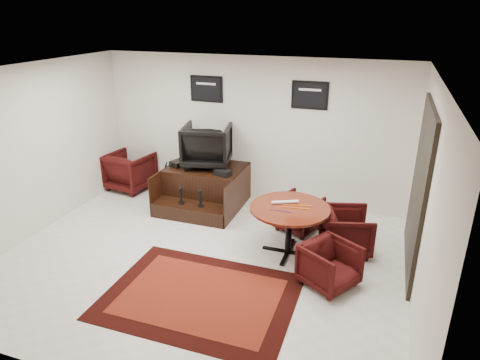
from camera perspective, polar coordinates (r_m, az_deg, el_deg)
name	(u,v)px	position (r m, az deg, el deg)	size (l,w,h in m)	color
ground	(200,259)	(6.70, -5.31, -10.49)	(6.00, 6.00, 0.00)	silver
room_shell	(227,149)	(5.90, -1.80, 4.19)	(6.02, 5.02, 2.81)	silver
area_rug	(200,296)	(5.94, -5.32, -15.14)	(2.50, 1.88, 0.01)	black
shine_podium	(205,188)	(8.33, -4.66, -1.02)	(1.46, 1.51, 0.75)	black
shine_chair	(207,143)	(8.17, -4.42, 4.90)	(0.87, 0.82, 0.90)	black
shoes_pair	(178,163)	(8.34, -8.22, 2.22)	(0.31, 0.34, 0.11)	black
polish_kit	(223,173)	(7.79, -2.29, 0.98)	(0.28, 0.19, 0.10)	black
umbrella_black	(162,181)	(8.52, -10.37, -0.12)	(0.33, 0.12, 0.88)	black
umbrella_hooked	(168,179)	(8.68, -9.61, 0.08)	(0.30, 0.11, 0.81)	black
armchair_side	(130,169)	(9.32, -14.47, 1.42)	(0.85, 0.79, 0.87)	black
meeting_table	(290,213)	(6.55, 6.62, -4.35)	(1.21, 1.21, 0.79)	#431209
table_chair_back	(299,211)	(7.44, 7.88, -4.16)	(0.66, 0.62, 0.68)	black
table_chair_window	(347,229)	(6.92, 14.02, -6.34)	(0.74, 0.69, 0.76)	black
table_chair_corner	(330,263)	(6.07, 11.89, -10.83)	(0.67, 0.62, 0.69)	black
paper_roll	(285,202)	(6.60, 6.02, -2.93)	(0.05, 0.05, 0.42)	silver
table_clutter	(294,207)	(6.49, 7.22, -3.66)	(0.57, 0.36, 0.01)	orange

